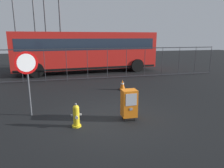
{
  "coord_description": "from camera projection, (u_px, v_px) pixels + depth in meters",
  "views": [
    {
      "loc": [
        -1.53,
        -6.33,
        2.7
      ],
      "look_at": [
        0.3,
        1.2,
        0.9
      ],
      "focal_mm": 32.94,
      "sensor_mm": 36.0,
      "label": 1
    }
  ],
  "objects": [
    {
      "name": "ground_plane",
      "position": [
        112.0,
        118.0,
        6.95
      ],
      "size": [
        60.0,
        60.0,
        0.0
      ],
      "primitive_type": "plane",
      "color": "black"
    },
    {
      "name": "fire_hydrant",
      "position": [
        76.0,
        116.0,
        6.22
      ],
      "size": [
        0.33,
        0.32,
        0.75
      ],
      "color": "yellow",
      "rests_on": "ground_plane"
    },
    {
      "name": "newspaper_box_primary",
      "position": [
        129.0,
        103.0,
        6.71
      ],
      "size": [
        0.48,
        0.42,
        1.02
      ],
      "color": "black",
      "rests_on": "ground_plane"
    },
    {
      "name": "stop_sign",
      "position": [
        27.0,
        70.0,
        6.84
      ],
      "size": [
        0.71,
        0.31,
        2.23
      ],
      "color": "#4C4F54",
      "rests_on": "ground_plane"
    },
    {
      "name": "traffic_cone",
      "position": [
        122.0,
        85.0,
        10.59
      ],
      "size": [
        0.36,
        0.36,
        0.53
      ],
      "color": "black",
      "rests_on": "ground_plane"
    },
    {
      "name": "fence_barrier",
      "position": [
        87.0,
        64.0,
        12.9
      ],
      "size": [
        18.03,
        0.04,
        2.0
      ],
      "color": "#2D2D33",
      "rests_on": "ground_plane"
    },
    {
      "name": "bus_near",
      "position": [
        87.0,
        50.0,
        15.66
      ],
      "size": [
        10.65,
        3.36,
        3.0
      ],
      "rotation": [
        0.0,
        0.0,
        0.07
      ],
      "color": "red",
      "rests_on": "ground_plane"
    },
    {
      "name": "street_light_near_left",
      "position": [
        60.0,
        19.0,
        17.73
      ],
      "size": [
        0.32,
        0.32,
        7.14
      ],
      "color": "#4C4F54",
      "rests_on": "ground_plane"
    },
    {
      "name": "street_light_near_right",
      "position": [
        45.0,
        16.0,
        18.0
      ],
      "size": [
        0.32,
        0.32,
        7.78
      ],
      "color": "#4C4F54",
      "rests_on": "ground_plane"
    },
    {
      "name": "street_light_far_left",
      "position": [
        14.0,
        16.0,
        18.56
      ],
      "size": [
        0.32,
        0.32,
        7.85
      ],
      "color": "#4C4F54",
      "rests_on": "ground_plane"
    },
    {
      "name": "street_light_far_right",
      "position": [
        34.0,
        16.0,
        18.53
      ],
      "size": [
        0.32,
        0.32,
        7.87
      ],
      "color": "#4C4F54",
      "rests_on": "ground_plane"
    }
  ]
}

